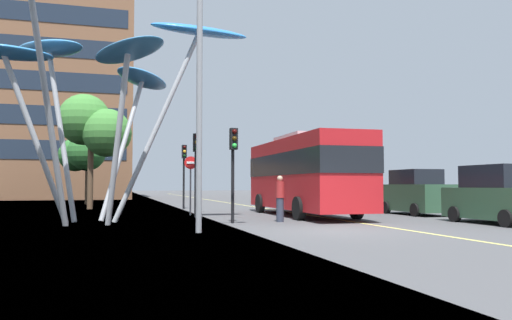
# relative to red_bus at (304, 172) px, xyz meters

# --- Properties ---
(ground) EXTENTS (120.00, 240.00, 0.10)m
(ground) POSITION_rel_red_bus_xyz_m (-2.55, -7.50, -2.09)
(ground) COLOR #4C4C4F
(red_bus) EXTENTS (2.92, 10.19, 3.74)m
(red_bus) POSITION_rel_red_bus_xyz_m (0.00, 0.00, 0.00)
(red_bus) COLOR red
(red_bus) RESTS_ON ground
(leaf_sculpture) EXTENTS (11.04, 10.08, 8.18)m
(leaf_sculpture) POSITION_rel_red_bus_xyz_m (-8.95, -1.65, 4.29)
(leaf_sculpture) COLOR #9EA0A5
(leaf_sculpture) RESTS_ON ground
(traffic_light_kerb_near) EXTENTS (0.28, 0.42, 3.53)m
(traffic_light_kerb_near) POSITION_rel_red_bus_xyz_m (-4.24, -3.67, 0.52)
(traffic_light_kerb_near) COLOR black
(traffic_light_kerb_near) RESTS_ON ground
(traffic_light_kerb_far) EXTENTS (0.28, 0.42, 3.70)m
(traffic_light_kerb_far) POSITION_rel_red_bus_xyz_m (-5.00, 0.31, 0.64)
(traffic_light_kerb_far) COLOR black
(traffic_light_kerb_far) RESTS_ON ground
(traffic_light_island_mid) EXTENTS (0.28, 0.42, 3.82)m
(traffic_light_island_mid) POSITION_rel_red_bus_xyz_m (-4.46, 8.28, 0.72)
(traffic_light_island_mid) COLOR black
(traffic_light_island_mid) RESTS_ON ground
(car_parked_near) EXTENTS (2.04, 4.31, 2.15)m
(car_parked_near) POSITION_rel_red_bus_xyz_m (5.08, -6.55, -1.04)
(car_parked_near) COLOR #2D5138
(car_parked_near) RESTS_ON ground
(car_parked_mid) EXTENTS (1.95, 4.07, 2.16)m
(car_parked_mid) POSITION_rel_red_bus_xyz_m (5.49, -0.60, -1.03)
(car_parked_mid) COLOR #2D5138
(car_parked_mid) RESTS_ON ground
(car_parked_far) EXTENTS (2.05, 4.36, 2.21)m
(car_parked_far) POSITION_rel_red_bus_xyz_m (5.35, 6.49, -1.02)
(car_parked_far) COLOR #2D5138
(car_parked_far) RESTS_ON ground
(car_side_street) EXTENTS (2.09, 4.58, 2.01)m
(car_side_street) POSITION_rel_red_bus_xyz_m (5.26, 13.78, -1.09)
(car_side_street) COLOR silver
(car_side_street) RESTS_ON ground
(car_far_side) EXTENTS (2.04, 4.40, 2.06)m
(car_far_side) POSITION_rel_red_bus_xyz_m (5.23, 20.16, -1.08)
(car_far_side) COLOR #2D5138
(car_far_side) RESTS_ON ground
(street_lamp) EXTENTS (1.75, 0.44, 7.93)m
(street_lamp) POSITION_rel_red_bus_xyz_m (-5.68, -6.96, 3.00)
(street_lamp) COLOR gray
(street_lamp) RESTS_ON ground
(tree_pavement_near) EXTENTS (4.33, 3.80, 6.93)m
(tree_pavement_near) POSITION_rel_red_bus_xyz_m (-9.50, 9.86, 2.85)
(tree_pavement_near) COLOR brown
(tree_pavement_near) RESTS_ON ground
(tree_pavement_far) EXTENTS (4.23, 4.59, 6.53)m
(tree_pavement_far) POSITION_rel_red_bus_xyz_m (-10.37, 17.66, 2.28)
(tree_pavement_far) COLOR brown
(tree_pavement_far) RESTS_ON ground
(pedestrian) EXTENTS (0.34, 0.34, 1.78)m
(pedestrian) POSITION_rel_red_bus_xyz_m (-2.31, -3.37, -1.14)
(pedestrian) COLOR #2D3342
(pedestrian) RESTS_ON ground
(no_entry_sign) EXTENTS (0.60, 0.12, 2.77)m
(no_entry_sign) POSITION_rel_red_bus_xyz_m (-5.03, 1.75, -0.21)
(no_entry_sign) COLOR gray
(no_entry_sign) RESTS_ON ground
(backdrop_building) EXTENTS (19.04, 14.65, 26.28)m
(backdrop_building) POSITION_rel_red_bus_xyz_m (-16.23, 36.69, 11.10)
(backdrop_building) COLOR brown
(backdrop_building) RESTS_ON ground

